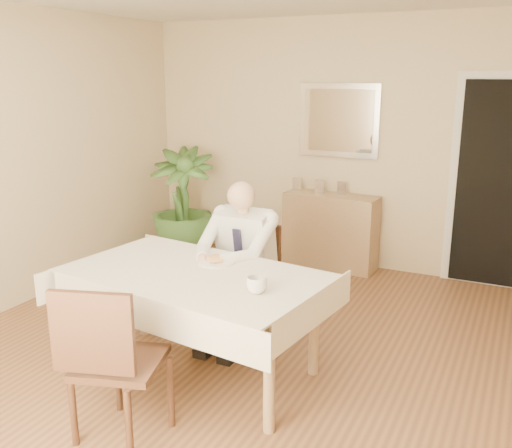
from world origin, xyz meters
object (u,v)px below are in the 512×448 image
at_px(dining_table, 194,284).
at_px(chair_far, 253,271).
at_px(seated_man, 236,256).
at_px(coffee_mug, 257,285).
at_px(chair_near, 109,356).
at_px(sideboard, 330,231).
at_px(potted_palm, 182,204).

xyz_separation_m(dining_table, chair_far, (0.00, 0.88, -0.19)).
xyz_separation_m(seated_man, coffee_mug, (0.53, -0.74, 0.11)).
xyz_separation_m(chair_near, coffee_mug, (0.55, 0.70, 0.26)).
bearing_deg(seated_man, chair_near, -90.56).
distance_m(coffee_mug, sideboard, 2.82).
height_order(chair_far, coffee_mug, chair_far).
bearing_deg(chair_far, potted_palm, 145.04).
distance_m(chair_near, potted_palm, 3.35).
bearing_deg(seated_man, chair_far, 90.00).
bearing_deg(dining_table, chair_far, 97.60).
relative_size(chair_far, potted_palm, 0.69).
relative_size(dining_table, chair_far, 2.15).
bearing_deg(dining_table, chair_near, -83.34).
relative_size(seated_man, potted_palm, 1.00).
bearing_deg(potted_palm, chair_far, -40.43).
distance_m(coffee_mug, potted_palm, 3.07).
bearing_deg(seated_man, coffee_mug, -54.30).
height_order(chair_near, sideboard, chair_near).
distance_m(seated_man, coffee_mug, 0.92).
relative_size(dining_table, chair_near, 1.93).
bearing_deg(chair_far, seated_man, -84.53).
xyz_separation_m(dining_table, seated_man, (-0.00, 0.59, 0.02)).
bearing_deg(coffee_mug, seated_man, 125.70).
distance_m(seated_man, potted_palm, 2.16).
distance_m(dining_table, chair_far, 0.90).
bearing_deg(dining_table, sideboard, 95.91).
bearing_deg(chair_far, coffee_mug, -57.08).
height_order(coffee_mug, sideboard, coffee_mug).
xyz_separation_m(dining_table, sideboard, (0.08, 2.60, -0.27)).
relative_size(coffee_mug, potted_palm, 0.10).
bearing_deg(sideboard, chair_near, -87.86).
height_order(chair_near, seated_man, seated_man).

